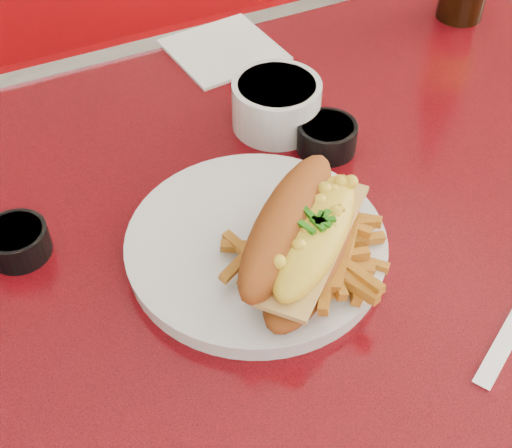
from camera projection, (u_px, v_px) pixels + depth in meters
name	position (u px, v px, depth m)	size (l,w,h in m)	color
diner_table	(311.00, 332.00, 0.82)	(1.23, 0.83, 0.77)	red
booth_bench_far	(123.00, 144.00, 1.56)	(1.20, 0.51, 0.90)	#9C0A0F
dinner_plate	(256.00, 246.00, 0.68)	(0.25, 0.25, 0.02)	silver
mac_hoagie	(305.00, 237.00, 0.63)	(0.20, 0.19, 0.08)	#9B4B19
fries_pile	(316.00, 252.00, 0.64)	(0.12, 0.11, 0.03)	orange
fork	(299.00, 256.00, 0.66)	(0.06, 0.15, 0.00)	silver
gravy_ramekin	(276.00, 103.00, 0.81)	(0.10, 0.10, 0.06)	silver
sauce_cup_left	(17.00, 240.00, 0.68)	(0.08, 0.08, 0.03)	black
sauce_cup_right	(327.00, 136.00, 0.78)	(0.08, 0.08, 0.03)	black
paper_napkin	(224.00, 50.00, 0.93)	(0.13, 0.13, 0.00)	white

